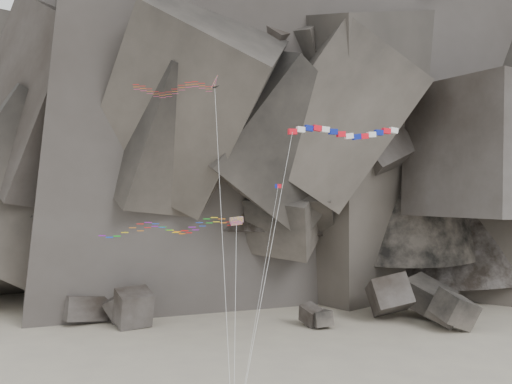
{
  "coord_description": "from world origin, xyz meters",
  "views": [
    {
      "loc": [
        2.77,
        -53.85,
        21.54
      ],
      "look_at": [
        2.33,
        6.0,
        20.79
      ],
      "focal_mm": 40.0,
      "sensor_mm": 36.0,
      "label": 1
    }
  ],
  "objects_px": {
    "banner_kite": "(344,133)",
    "delta_kite": "(170,89)",
    "pennant_kite": "(271,227)",
    "parafoil_kite": "(165,227)"
  },
  "relations": [
    {
      "from": "delta_kite",
      "to": "pennant_kite",
      "type": "height_order",
      "value": "delta_kite"
    },
    {
      "from": "banner_kite",
      "to": "pennant_kite",
      "type": "bearing_deg",
      "value": -165.93
    },
    {
      "from": "banner_kite",
      "to": "delta_kite",
      "type": "bearing_deg",
      "value": 168.1
    },
    {
      "from": "delta_kite",
      "to": "parafoil_kite",
      "type": "height_order",
      "value": "delta_kite"
    },
    {
      "from": "banner_kite",
      "to": "parafoil_kite",
      "type": "xyz_separation_m",
      "value": [
        -17.45,
        -3.92,
        -9.19
      ]
    },
    {
      "from": "delta_kite",
      "to": "parafoil_kite",
      "type": "distance_m",
      "value": 13.76
    },
    {
      "from": "banner_kite",
      "to": "pennant_kite",
      "type": "relative_size",
      "value": 1.29
    },
    {
      "from": "parafoil_kite",
      "to": "pennant_kite",
      "type": "relative_size",
      "value": 0.85
    },
    {
      "from": "delta_kite",
      "to": "pennant_kite",
      "type": "distance_m",
      "value": 16.96
    },
    {
      "from": "delta_kite",
      "to": "parafoil_kite",
      "type": "bearing_deg",
      "value": -82.31
    }
  ]
}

